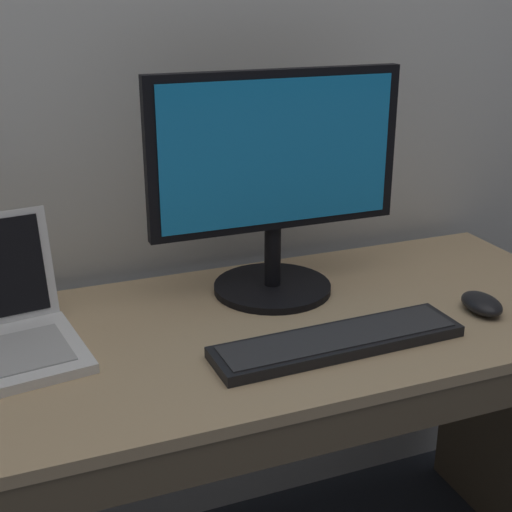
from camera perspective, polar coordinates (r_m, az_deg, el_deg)
The scene contains 4 objects.
desk at distance 1.46m, azimuth -2.10°, elevation -14.24°, with size 1.55×0.60×0.72m.
external_monitor at distance 1.42m, azimuth 1.58°, elevation 6.29°, with size 0.52×0.25×0.46m.
wired_keyboard at distance 1.29m, azimuth 6.60°, elevation -6.79°, with size 0.47×0.13×0.02m.
computer_mouse at distance 1.48m, azimuth 17.64°, elevation -3.66°, with size 0.07×0.10×0.03m, color black.
Camera 1 is at (-0.39, -1.14, 1.33)m, focal length 49.89 mm.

